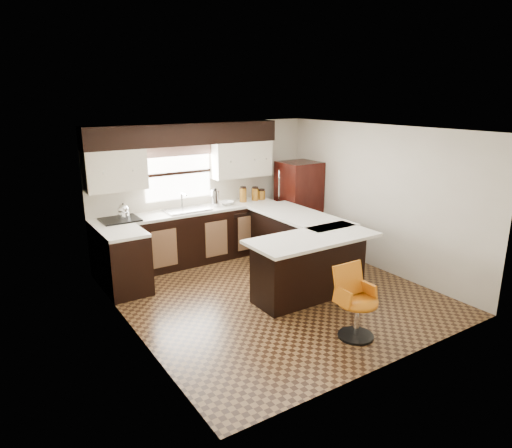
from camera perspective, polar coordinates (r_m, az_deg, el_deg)
floor at (r=6.87m, az=2.21°, el=-8.69°), size 4.40×4.40×0.00m
ceiling at (r=6.26m, az=2.44°, el=11.71°), size 4.40×4.40×0.00m
wall_back at (r=8.31m, az=-6.48°, el=4.29°), size 4.40×0.00×4.40m
wall_front at (r=4.92m, az=17.30°, el=-4.52°), size 4.40×0.00×4.40m
wall_left at (r=5.57m, az=-15.65°, el=-2.01°), size 0.00×4.40×4.40m
wall_right at (r=7.83m, az=15.00°, el=3.14°), size 0.00×4.40×4.40m
base_cab_back at (r=8.05m, az=-8.22°, el=-1.68°), size 3.30×0.60×0.90m
base_cab_left at (r=7.02m, az=-16.00°, el=-4.78°), size 0.60×0.70×0.90m
counter_back at (r=7.92m, az=-8.35°, el=1.58°), size 3.30×0.60×0.04m
counter_left at (r=6.88m, az=-16.29°, el=-1.09°), size 0.60×0.70×0.04m
soffit at (r=7.84m, az=-8.79°, el=11.05°), size 3.40×0.35×0.36m
upper_cab_left at (r=7.48m, az=-17.21°, el=6.45°), size 0.94×0.35×0.64m
upper_cab_right at (r=8.39m, az=-1.86°, el=8.10°), size 1.14×0.35×0.64m
window_pane at (r=8.02m, az=-9.70°, el=6.29°), size 1.20×0.02×0.90m
valance at (r=7.93m, az=-9.72°, el=9.03°), size 1.30×0.06×0.18m
sink at (r=7.87m, az=-8.63°, el=1.77°), size 0.75×0.45×0.03m
dishwasher at (r=8.26m, az=-1.08°, el=-1.19°), size 0.58×0.03×0.78m
cooktop at (r=7.49m, az=-16.65°, el=0.53°), size 0.58×0.50×0.02m
peninsula_long at (r=7.67m, az=5.07°, el=-2.45°), size 0.60×1.95×0.90m
peninsula_return at (r=6.65m, az=6.65°, el=-5.43°), size 1.65×0.60×0.90m
counter_pen_long at (r=7.57m, az=5.45°, el=1.02°), size 0.84×1.95×0.04m
counter_pen_return at (r=6.41m, az=7.15°, el=-1.77°), size 1.89×0.84×0.04m
refrigerator at (r=8.83m, az=5.34°, el=2.48°), size 0.70×0.67×1.64m
bar_chair at (r=5.67m, az=12.61°, el=-9.66°), size 0.48×0.48×0.89m
kettle at (r=7.48m, az=-16.25°, el=1.60°), size 0.18×0.18×0.24m
percolator at (r=8.10m, az=-5.11°, el=3.21°), size 0.15×0.15×0.29m
mixing_bowl at (r=8.23m, az=-3.70°, el=2.64°), size 0.27×0.27×0.06m
canister_large at (r=8.40m, az=-1.62°, el=3.63°), size 0.13×0.13×0.26m
canister_med at (r=8.54m, az=-0.11°, el=3.73°), size 0.13×0.13×0.22m
canister_small at (r=8.62m, az=0.69°, el=3.65°), size 0.14×0.14×0.17m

